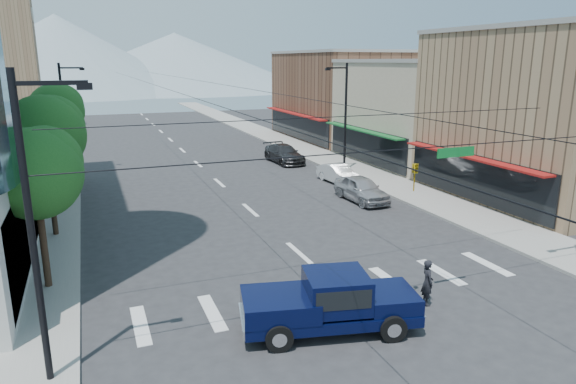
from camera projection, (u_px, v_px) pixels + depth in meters
name	position (u px, v px, depth m)	size (l,w,h in m)	color
ground	(359.00, 306.00, 19.77)	(160.00, 160.00, 0.00)	#28282B
sidewalk_left	(59.00, 154.00, 51.58)	(4.00, 120.00, 0.15)	gray
sidewalk_right	(282.00, 141.00, 60.07)	(4.00, 120.00, 0.15)	gray
shop_near	(551.00, 117.00, 34.49)	(12.00, 14.00, 11.00)	#8C6B4C
shop_mid	(424.00, 113.00, 47.37)	(12.00, 14.00, 9.00)	tan
shop_far	(344.00, 96.00, 61.67)	(12.00, 18.00, 10.00)	brown
clock_tower	(19.00, 49.00, 67.20)	(4.80, 4.80, 20.40)	#8C6B4C
mountain_left	(58.00, 54.00, 147.00)	(80.00, 80.00, 22.00)	gray
mountain_right	(176.00, 61.00, 168.89)	(90.00, 90.00, 18.00)	gray
tree_near	(38.00, 170.00, 20.11)	(3.65, 3.64, 6.71)	black
tree_midnear	(47.00, 132.00, 26.27)	(4.09, 4.09, 7.52)	black
tree_midfar	(55.00, 128.00, 32.74)	(3.65, 3.64, 6.71)	black
tree_far	(58.00, 109.00, 38.90)	(4.09, 4.09, 7.52)	black
signal_rig	(382.00, 195.00, 17.78)	(21.80, 0.20, 9.00)	black
lamp_pole_nw	(66.00, 114.00, 41.82)	(2.00, 0.25, 9.00)	black
lamp_pole_ne	(344.00, 114.00, 42.15)	(2.00, 0.25, 9.00)	black
pickup_truck	(329.00, 301.00, 17.71)	(6.49, 3.44, 2.09)	black
pedestrian	(427.00, 282.00, 19.68)	(0.66, 0.44, 1.82)	black
parked_car_near	(362.00, 189.00, 34.30)	(1.97, 4.91, 1.67)	#9D9DA2
parked_car_mid	(339.00, 174.00, 39.43)	(1.51, 4.34, 1.43)	white
parked_car_far	(284.00, 154.00, 47.35)	(2.29, 5.64, 1.64)	#29282A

